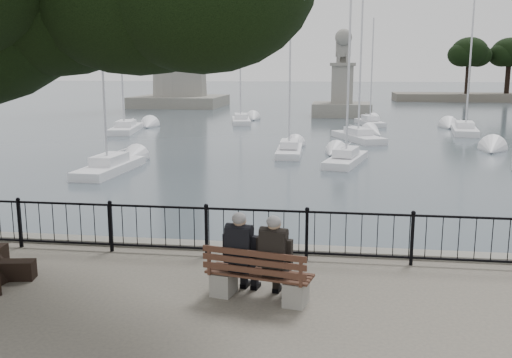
% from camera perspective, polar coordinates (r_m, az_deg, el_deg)
% --- Properties ---
extents(harbor, '(260.00, 260.00, 1.20)m').
position_cam_1_polar(harbor, '(12.08, 0.34, -9.37)').
color(harbor, slate).
rests_on(harbor, ground).
extents(railing, '(22.06, 0.06, 1.00)m').
position_cam_1_polar(railing, '(11.28, -0.00, -5.20)').
color(railing, black).
rests_on(railing, ground).
extents(bench, '(1.80, 0.88, 0.92)m').
position_cam_1_polar(bench, '(9.36, 0.22, -10.20)').
color(bench, slate).
rests_on(bench, ground).
extents(person_left, '(0.51, 0.77, 1.45)m').
position_cam_1_polar(person_left, '(9.44, -1.36, -7.78)').
color(person_left, black).
rests_on(person_left, ground).
extents(person_right, '(0.51, 0.77, 1.45)m').
position_cam_1_polar(person_right, '(9.25, 2.04, -8.18)').
color(person_right, black).
rests_on(person_right, ground).
extents(lion_monument, '(5.77, 5.77, 8.56)m').
position_cam_1_polar(lion_monument, '(58.22, 8.58, 8.35)').
color(lion_monument, slate).
rests_on(lion_monument, ground).
extents(sailboat_a, '(1.67, 5.24, 10.14)m').
position_cam_1_polar(sailboat_a, '(27.11, -14.41, 1.32)').
color(sailboat_a, white).
rests_on(sailboat_a, ground).
extents(sailboat_b, '(1.46, 4.74, 9.30)m').
position_cam_1_polar(sailboat_b, '(31.75, 3.36, 3.01)').
color(sailboat_b, white).
rests_on(sailboat_b, ground).
extents(sailboat_c, '(2.40, 4.95, 10.00)m').
position_cam_1_polar(sailboat_c, '(28.99, 8.99, 2.16)').
color(sailboat_c, white).
rests_on(sailboat_c, ground).
extents(sailboat_e, '(2.63, 6.11, 14.29)m').
position_cam_1_polar(sailboat_e, '(44.25, -12.90, 5.14)').
color(sailboat_e, white).
rests_on(sailboat_e, ground).
extents(sailboat_f, '(3.57, 5.69, 11.46)m').
position_cam_1_polar(sailboat_f, '(38.56, 10.17, 4.32)').
color(sailboat_f, white).
rests_on(sailboat_f, ground).
extents(sailboat_g, '(2.45, 6.11, 11.79)m').
position_cam_1_polar(sailboat_g, '(44.97, 20.12, 4.75)').
color(sailboat_g, white).
rests_on(sailboat_g, ground).
extents(sailboat_h, '(2.51, 5.58, 13.67)m').
position_cam_1_polar(sailboat_h, '(50.09, -1.50, 6.07)').
color(sailboat_h, white).
rests_on(sailboat_h, ground).
extents(sailboat_i, '(2.48, 5.07, 8.92)m').
position_cam_1_polar(sailboat_i, '(49.39, 11.30, 5.66)').
color(sailboat_i, white).
rests_on(sailboat_i, ground).
extents(far_shore, '(30.00, 8.60, 9.18)m').
position_cam_1_polar(far_shore, '(90.92, 23.70, 9.65)').
color(far_shore, '#565249').
rests_on(far_shore, ground).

